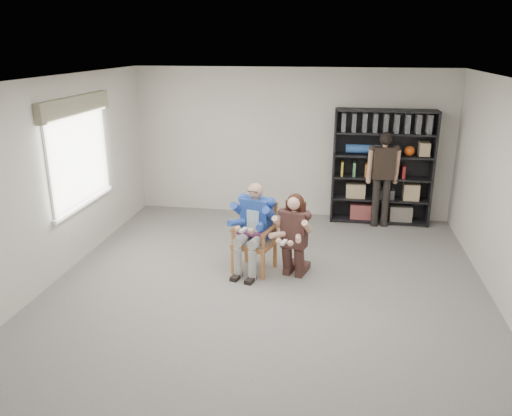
% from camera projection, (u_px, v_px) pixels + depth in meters
% --- Properties ---
extents(room_shell, '(6.00, 7.00, 2.80)m').
position_uv_depth(room_shell, '(264.00, 197.00, 6.18)').
color(room_shell, beige).
rests_on(room_shell, ground).
extents(floor, '(6.00, 7.00, 0.01)m').
position_uv_depth(floor, '(264.00, 298.00, 6.63)').
color(floor, slate).
rests_on(floor, ground).
extents(window_left, '(0.16, 2.00, 1.75)m').
position_uv_depth(window_left, '(80.00, 154.00, 7.50)').
color(window_left, silver).
rests_on(window_left, room_shell).
extents(armchair, '(0.73, 0.72, 1.03)m').
position_uv_depth(armchair, '(254.00, 238.00, 7.26)').
color(armchair, '#A8682F').
rests_on(armchair, floor).
extents(seated_man, '(0.77, 0.93, 1.35)m').
position_uv_depth(seated_man, '(254.00, 228.00, 7.22)').
color(seated_man, navy).
rests_on(seated_man, floor).
extents(kneeling_woman, '(0.72, 0.94, 1.23)m').
position_uv_depth(kneeling_woman, '(293.00, 237.00, 7.03)').
color(kneeling_woman, '#38201D').
rests_on(kneeling_woman, floor).
extents(bookshelf, '(1.80, 0.38, 2.10)m').
position_uv_depth(bookshelf, '(382.00, 167.00, 9.11)').
color(bookshelf, black).
rests_on(bookshelf, floor).
extents(standing_man, '(0.56, 0.35, 1.73)m').
position_uv_depth(standing_man, '(382.00, 180.00, 8.95)').
color(standing_man, black).
rests_on(standing_man, floor).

